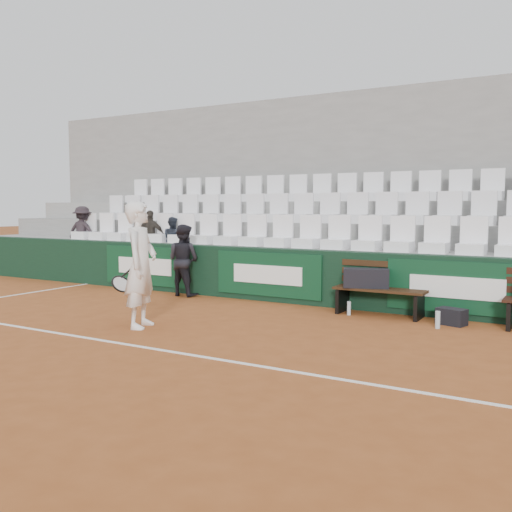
# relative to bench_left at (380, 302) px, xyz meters

# --- Properties ---
(ground) EXTENTS (80.00, 80.00, 0.00)m
(ground) POSITION_rel_bench_left_xyz_m (-2.04, -3.59, -0.23)
(ground) COLOR #954B21
(ground) RESTS_ON ground
(court_baseline) EXTENTS (18.00, 0.06, 0.01)m
(court_baseline) POSITION_rel_bench_left_xyz_m (-2.04, -3.59, -0.22)
(court_baseline) COLOR white
(court_baseline) RESTS_ON ground
(back_barrier) EXTENTS (18.00, 0.34, 1.00)m
(back_barrier) POSITION_rel_bench_left_xyz_m (-1.97, 0.40, 0.28)
(back_barrier) COLOR black
(back_barrier) RESTS_ON ground
(grandstand_tier_front) EXTENTS (18.00, 0.95, 1.00)m
(grandstand_tier_front) POSITION_rel_bench_left_xyz_m (-2.04, 1.03, 0.28)
(grandstand_tier_front) COLOR #959693
(grandstand_tier_front) RESTS_ON ground
(grandstand_tier_mid) EXTENTS (18.00, 0.95, 1.45)m
(grandstand_tier_mid) POSITION_rel_bench_left_xyz_m (-2.04, 1.98, 0.50)
(grandstand_tier_mid) COLOR gray
(grandstand_tier_mid) RESTS_ON ground
(grandstand_tier_back) EXTENTS (18.00, 0.95, 1.90)m
(grandstand_tier_back) POSITION_rel_bench_left_xyz_m (-2.04, 2.93, 0.72)
(grandstand_tier_back) COLOR gray
(grandstand_tier_back) RESTS_ON ground
(grandstand_rear_wall) EXTENTS (18.00, 0.30, 4.40)m
(grandstand_rear_wall) POSITION_rel_bench_left_xyz_m (-2.04, 3.56, 1.98)
(grandstand_rear_wall) COLOR gray
(grandstand_rear_wall) RESTS_ON ground
(seat_row_front) EXTENTS (11.90, 0.44, 0.63)m
(seat_row_front) POSITION_rel_bench_left_xyz_m (-2.04, 0.86, 1.09)
(seat_row_front) COLOR white
(seat_row_front) RESTS_ON grandstand_tier_front
(seat_row_mid) EXTENTS (11.90, 0.44, 0.63)m
(seat_row_mid) POSITION_rel_bench_left_xyz_m (-2.04, 1.81, 1.54)
(seat_row_mid) COLOR silver
(seat_row_mid) RESTS_ON grandstand_tier_mid
(seat_row_back) EXTENTS (11.90, 0.44, 0.63)m
(seat_row_back) POSITION_rel_bench_left_xyz_m (-2.04, 2.76, 1.99)
(seat_row_back) COLOR white
(seat_row_back) RESTS_ON grandstand_tier_back
(bench_left) EXTENTS (1.50, 0.56, 0.45)m
(bench_left) POSITION_rel_bench_left_xyz_m (0.00, 0.00, 0.00)
(bench_left) COLOR #372010
(bench_left) RESTS_ON ground
(sports_bag_left) EXTENTS (0.80, 0.54, 0.31)m
(sports_bag_left) POSITION_rel_bench_left_xyz_m (-0.23, -0.02, 0.38)
(sports_bag_left) COLOR black
(sports_bag_left) RESTS_ON bench_left
(sports_bag_ground) EXTENTS (0.47, 0.36, 0.25)m
(sports_bag_ground) POSITION_rel_bench_left_xyz_m (1.18, -0.17, -0.10)
(sports_bag_ground) COLOR black
(sports_bag_ground) RESTS_ON ground
(water_bottle_near) EXTENTS (0.06, 0.06, 0.23)m
(water_bottle_near) POSITION_rel_bench_left_xyz_m (-0.45, -0.22, -0.11)
(water_bottle_near) COLOR silver
(water_bottle_near) RESTS_ON ground
(water_bottle_far) EXTENTS (0.07, 0.07, 0.26)m
(water_bottle_far) POSITION_rel_bench_left_xyz_m (1.06, -0.55, -0.10)
(water_bottle_far) COLOR #B1C0C9
(water_bottle_far) RESTS_ON ground
(tennis_player) EXTENTS (0.82, 0.79, 1.86)m
(tennis_player) POSITION_rel_bench_left_xyz_m (-2.76, -2.67, 0.70)
(tennis_player) COLOR white
(tennis_player) RESTS_ON ground
(ball_kid) EXTENTS (0.71, 0.57, 1.43)m
(ball_kid) POSITION_rel_bench_left_xyz_m (-4.07, 0.05, 0.49)
(ball_kid) COLOR black
(ball_kid) RESTS_ON ground
(spectator_a) EXTENTS (0.87, 0.60, 1.24)m
(spectator_a) POSITION_rel_bench_left_xyz_m (-7.83, 0.91, 1.40)
(spectator_a) COLOR black
(spectator_a) RESTS_ON grandstand_tier_front
(spectator_b) EXTENTS (0.73, 0.49, 1.15)m
(spectator_b) POSITION_rel_bench_left_xyz_m (-5.66, 0.91, 1.35)
(spectator_b) COLOR #322D28
(spectator_b) RESTS_ON grandstand_tier_front
(spectator_c) EXTENTS (0.56, 0.47, 1.01)m
(spectator_c) POSITION_rel_bench_left_xyz_m (-5.02, 0.91, 1.28)
(spectator_c) COLOR #212731
(spectator_c) RESTS_ON grandstand_tier_front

